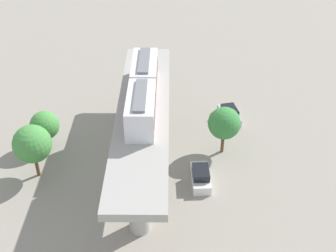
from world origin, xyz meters
The scene contains 8 objects.
ground_plane centered at (0.00, 0.00, 0.00)m, with size 120.00×120.00×0.00m, color gray.
viaduct centered at (0.00, 0.00, 5.28)m, with size 5.20×28.00×6.94m.
train centered at (0.00, -1.24, 8.47)m, with size 2.64×13.55×3.24m.
parked_car_white centered at (-5.85, 2.82, 0.74)m, with size 1.99×4.28×1.76m.
parked_car_silver centered at (-9.99, -8.61, 0.74)m, with size 2.70×4.50×1.76m.
tree_near_viaduct centered at (11.03, 1.87, 4.10)m, with size 3.91×3.91×6.07m.
tree_mid_lot centered at (11.12, -2.99, 2.93)m, with size 3.23×3.23×4.57m.
tree_far_corner centered at (-8.54, -2.24, 3.84)m, with size 3.55×3.55×5.63m.
Camera 1 is at (-2.74, 36.78, 31.07)m, focal length 47.42 mm.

